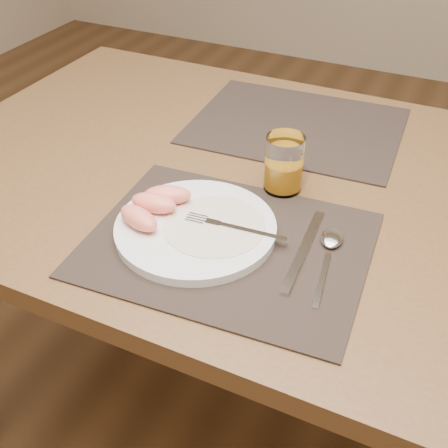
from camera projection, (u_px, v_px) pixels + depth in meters
ground at (254, 407)px, 1.54m from camera, size 5.00×5.00×0.00m
table at (264, 211)px, 1.13m from camera, size 1.40×0.90×0.75m
placemat_near at (228, 244)px, 0.92m from camera, size 0.47×0.38×0.00m
placemat_far at (296, 126)px, 1.25m from camera, size 0.47×0.37×0.00m
plate at (196, 228)px, 0.94m from camera, size 0.27×0.27×0.02m
plate_dressing at (214, 225)px, 0.93m from camera, size 0.17×0.17×0.00m
fork at (226, 226)px, 0.92m from camera, size 0.18×0.03×0.00m
knife at (300, 257)px, 0.89m from camera, size 0.03×0.22×0.01m
spoon at (331, 243)px, 0.91m from camera, size 0.05×0.19×0.01m
juice_glass at (284, 166)px, 1.02m from camera, size 0.07×0.07×0.11m
grapefruit_wedges at (154, 205)px, 0.95m from camera, size 0.10×0.14×0.03m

